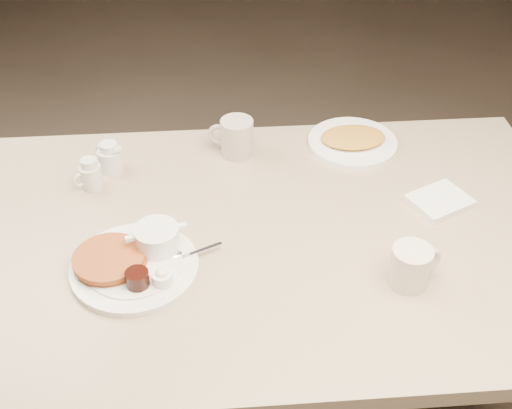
{
  "coord_description": "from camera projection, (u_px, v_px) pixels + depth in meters",
  "views": [
    {
      "loc": [
        -0.09,
        -1.11,
        1.73
      ],
      "look_at": [
        0.0,
        0.02,
        0.82
      ],
      "focal_mm": 45.73,
      "sensor_mm": 36.0,
      "label": 1
    }
  ],
  "objects": [
    {
      "name": "coffee_mug_near",
      "position": [
        411.0,
        265.0,
        1.34
      ],
      "size": [
        0.13,
        0.11,
        0.09
      ],
      "color": "beige",
      "rests_on": "diner_table"
    },
    {
      "name": "coffee_mug_far",
      "position": [
        236.0,
        137.0,
        1.7
      ],
      "size": [
        0.13,
        0.11,
        0.1
      ],
      "color": "#B1A498",
      "rests_on": "diner_table"
    },
    {
      "name": "diner_table",
      "position": [
        257.0,
        286.0,
        1.59
      ],
      "size": [
        1.5,
        0.9,
        0.75
      ],
      "color": "tan",
      "rests_on": "ground"
    },
    {
      "name": "hash_plate",
      "position": [
        353.0,
        141.0,
        1.75
      ],
      "size": [
        0.25,
        0.25,
        0.04
      ],
      "color": "white",
      "rests_on": "diner_table"
    },
    {
      "name": "creamer_right",
      "position": [
        110.0,
        158.0,
        1.65
      ],
      "size": [
        0.08,
        0.08,
        0.08
      ],
      "color": "silver",
      "rests_on": "diner_table"
    },
    {
      "name": "main_plate",
      "position": [
        136.0,
        259.0,
        1.39
      ],
      "size": [
        0.36,
        0.34,
        0.07
      ],
      "color": "silver",
      "rests_on": "diner_table"
    },
    {
      "name": "napkin",
      "position": [
        440.0,
        201.0,
        1.56
      ],
      "size": [
        0.17,
        0.15,
        0.02
      ],
      "color": "white",
      "rests_on": "diner_table"
    },
    {
      "name": "creamer_left",
      "position": [
        90.0,
        175.0,
        1.6
      ],
      "size": [
        0.08,
        0.07,
        0.08
      ],
      "color": "silver",
      "rests_on": "diner_table"
    }
  ]
}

